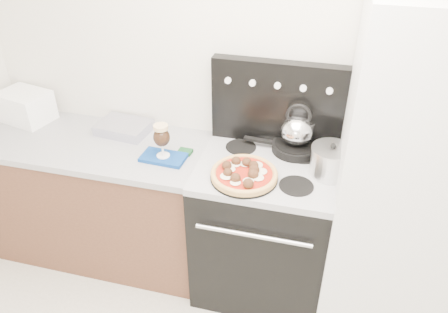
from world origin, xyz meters
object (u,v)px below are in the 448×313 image
(stove_body, at_px, (263,230))
(beer_glass, at_px, (162,141))
(pizza_pan, at_px, (244,178))
(toaster_oven, at_px, (26,106))
(base_cabinet, at_px, (101,200))
(oven_mitt, at_px, (163,158))
(skillet, at_px, (295,147))
(fridge, at_px, (401,183))
(tea_kettle, at_px, (297,128))
(pizza, at_px, (244,173))
(stock_pot, at_px, (331,162))

(stove_body, distance_m, beer_glass, 0.83)
(beer_glass, xyz_separation_m, pizza_pan, (0.49, -0.10, -0.10))
(toaster_oven, bearing_deg, pizza_pan, 1.09)
(base_cabinet, height_order, oven_mitt, oven_mitt)
(oven_mitt, distance_m, pizza_pan, 0.50)
(base_cabinet, distance_m, toaster_oven, 0.79)
(stove_body, xyz_separation_m, toaster_oven, (-1.63, 0.17, 0.56))
(skillet, bearing_deg, toaster_oven, -179.37)
(stove_body, distance_m, pizza_pan, 0.52)
(stove_body, distance_m, fridge, 0.87)
(stove_body, xyz_separation_m, tea_kettle, (0.13, 0.19, 0.63))
(base_cabinet, bearing_deg, toaster_oven, 164.36)
(stove_body, bearing_deg, tea_kettle, 55.11)
(pizza_pan, relative_size, pizza, 1.01)
(stove_body, height_order, oven_mitt, oven_mitt)
(skillet, height_order, tea_kettle, tea_kettle)
(toaster_oven, bearing_deg, tea_kettle, 13.58)
(base_cabinet, relative_size, pizza_pan, 4.05)
(fridge, relative_size, toaster_oven, 6.08)
(stock_pot, bearing_deg, pizza_pan, -160.58)
(base_cabinet, relative_size, stock_pot, 6.82)
(stove_body, distance_m, stock_pot, 0.65)
(fridge, bearing_deg, skillet, 159.16)
(beer_glass, distance_m, skillet, 0.77)
(oven_mitt, bearing_deg, pizza_pan, -11.06)
(beer_glass, relative_size, stock_pot, 0.96)
(toaster_oven, distance_m, skillet, 1.76)
(toaster_oven, height_order, beer_glass, beer_glass)
(base_cabinet, height_order, toaster_oven, toaster_oven)
(fridge, relative_size, beer_glass, 9.29)
(pizza, xyz_separation_m, tea_kettle, (0.23, 0.34, 0.12))
(beer_glass, bearing_deg, toaster_oven, 167.77)
(toaster_oven, relative_size, pizza, 0.89)
(oven_mitt, bearing_deg, tea_kettle, 18.72)
(base_cabinet, relative_size, pizza, 4.11)
(oven_mitt, bearing_deg, pizza, -11.06)
(toaster_oven, distance_m, stock_pot, 1.97)
(toaster_oven, height_order, tea_kettle, tea_kettle)
(oven_mitt, xyz_separation_m, skillet, (0.72, 0.24, 0.03))
(base_cabinet, xyz_separation_m, skillet, (1.24, 0.17, 0.51))
(beer_glass, height_order, pizza, beer_glass)
(pizza, bearing_deg, skillet, 56.10)
(stove_body, bearing_deg, beer_glass, -174.77)
(toaster_oven, distance_m, beer_glass, 1.06)
(toaster_oven, bearing_deg, skillet, 13.58)
(pizza_pan, xyz_separation_m, tea_kettle, (0.23, 0.34, 0.15))
(oven_mitt, bearing_deg, toaster_oven, 167.77)
(stove_body, height_order, fridge, fridge)
(base_cabinet, distance_m, skillet, 1.35)
(skillet, distance_m, stock_pot, 0.28)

